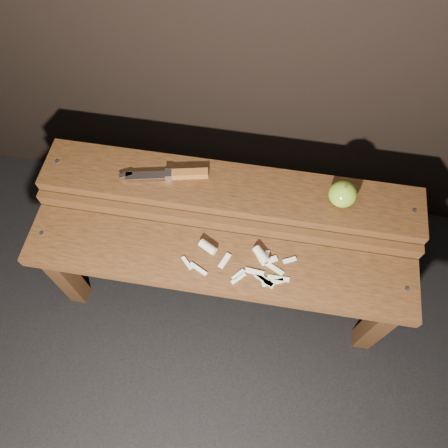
% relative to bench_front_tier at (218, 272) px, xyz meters
% --- Properties ---
extents(ground, '(60.00, 60.00, 0.00)m').
position_rel_bench_front_tier_xyz_m(ground, '(0.00, 0.06, -0.35)').
color(ground, black).
extents(bench_front_tier, '(1.20, 0.20, 0.42)m').
position_rel_bench_front_tier_xyz_m(bench_front_tier, '(0.00, 0.00, 0.00)').
color(bench_front_tier, '#331D0C').
rests_on(bench_front_tier, ground).
extents(bench_rear_tier, '(1.20, 0.21, 0.50)m').
position_rel_bench_front_tier_xyz_m(bench_rear_tier, '(0.00, 0.23, 0.06)').
color(bench_rear_tier, '#331D0C').
rests_on(bench_rear_tier, ground).
extents(apple, '(0.08, 0.08, 0.09)m').
position_rel_bench_front_tier_xyz_m(apple, '(0.34, 0.23, 0.18)').
color(apple, olive).
rests_on(apple, bench_rear_tier).
extents(knife, '(0.28, 0.08, 0.02)m').
position_rel_bench_front_tier_xyz_m(knife, '(-0.16, 0.24, 0.16)').
color(knife, brown).
rests_on(knife, bench_rear_tier).
extents(apple_scraps, '(0.35, 0.13, 0.03)m').
position_rel_bench_front_tier_xyz_m(apple_scraps, '(0.07, 0.02, 0.08)').
color(apple_scraps, beige).
rests_on(apple_scraps, bench_front_tier).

